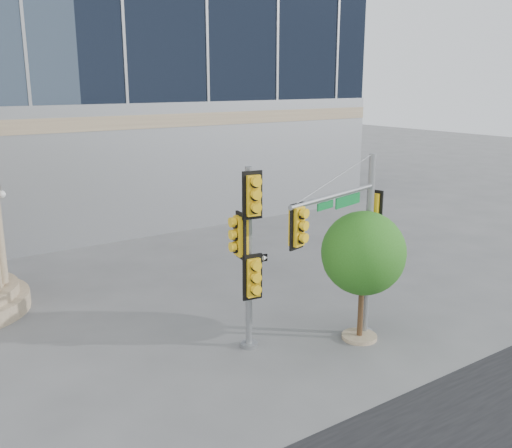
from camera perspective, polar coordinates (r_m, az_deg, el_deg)
ground at (r=14.17m, az=3.29°, el=-15.29°), size 120.00×120.00×0.00m
main_signal_pole at (r=14.90m, az=9.54°, el=-0.80°), size 3.88×1.35×5.10m
secondary_signal_pole at (r=14.54m, az=-0.74°, el=-2.19°), size 0.84×0.71×4.88m
street_tree at (r=15.58m, az=10.74°, el=-3.18°), size 2.32×2.27×3.62m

